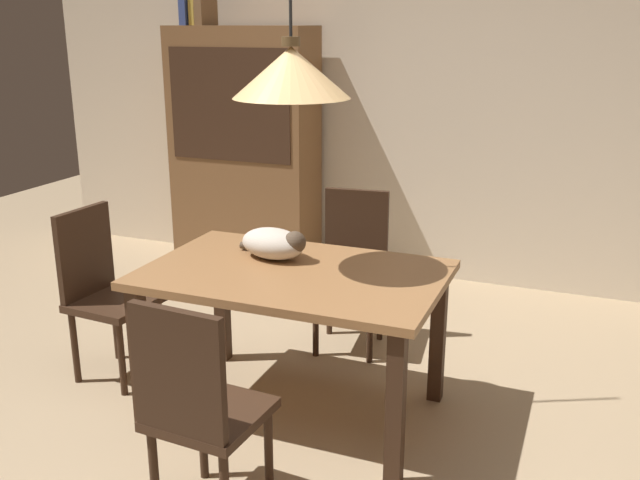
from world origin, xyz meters
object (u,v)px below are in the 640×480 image
(hutch_bookcase, at_px, (245,156))
(chair_left_side, at_px, (102,286))
(chair_near_front, at_px, (197,405))
(book_brown_thick, at_px, (206,10))
(book_yellow_short, at_px, (198,13))
(dining_table, at_px, (294,291))
(cat_sleeping, at_px, (275,243))
(chair_far_back, at_px, (352,262))
(pendant_lamp, at_px, (291,72))
(book_blue_wide, at_px, (190,9))

(hutch_bookcase, bearing_deg, chair_left_side, -86.10)
(chair_near_front, distance_m, book_brown_thick, 3.52)
(hutch_bookcase, height_order, book_yellow_short, book_yellow_short)
(dining_table, bearing_deg, cat_sleeping, 139.86)
(dining_table, distance_m, book_yellow_short, 2.83)
(cat_sleeping, relative_size, book_brown_thick, 1.65)
(chair_near_front, distance_m, book_yellow_short, 3.54)
(book_yellow_short, bearing_deg, book_brown_thick, 0.00)
(chair_far_back, height_order, hutch_bookcase, hutch_bookcase)
(dining_table, height_order, cat_sleeping, cat_sleeping)
(pendant_lamp, distance_m, book_blue_wide, 2.58)
(chair_left_side, relative_size, cat_sleeping, 2.34)
(chair_far_back, xyz_separation_m, book_yellow_short, (-1.61, 1.06, 1.43))
(dining_table, distance_m, hutch_bookcase, 2.32)
(cat_sleeping, height_order, book_yellow_short, book_yellow_short)
(chair_far_back, distance_m, book_blue_wide, 2.46)
(book_blue_wide, bearing_deg, cat_sleeping, -49.81)
(cat_sleeping, bearing_deg, book_yellow_short, 128.97)
(chair_near_front, height_order, hutch_bookcase, hutch_bookcase)
(cat_sleeping, xyz_separation_m, book_yellow_short, (-1.46, 1.80, 1.11))
(chair_left_side, bearing_deg, chair_far_back, 37.93)
(hutch_bookcase, relative_size, book_brown_thick, 7.71)
(chair_left_side, distance_m, cat_sleeping, 1.03)
(chair_near_front, height_order, book_blue_wide, book_blue_wide)
(book_yellow_short, xyz_separation_m, book_brown_thick, (0.07, 0.00, 0.02))
(dining_table, xyz_separation_m, chair_near_front, (-0.01, -0.88, -0.14))
(chair_near_front, height_order, cat_sleeping, chair_near_front)
(cat_sleeping, height_order, pendant_lamp, pendant_lamp)
(dining_table, relative_size, cat_sleeping, 3.53)
(hutch_bookcase, relative_size, book_blue_wide, 7.71)
(chair_left_side, bearing_deg, book_blue_wide, 106.00)
(chair_near_front, bearing_deg, book_blue_wide, 120.78)
(book_blue_wide, bearing_deg, hutch_bookcase, -0.20)
(chair_far_back, xyz_separation_m, book_blue_wide, (-1.67, 1.06, 1.46))
(chair_near_front, bearing_deg, chair_left_side, 141.79)
(book_yellow_short, bearing_deg, chair_left_side, -75.80)
(hutch_bookcase, distance_m, book_brown_thick, 1.11)
(chair_near_front, bearing_deg, chair_far_back, 90.11)
(chair_near_front, distance_m, pendant_lamp, 1.45)
(pendant_lamp, xyz_separation_m, book_brown_thick, (-1.55, 1.94, 0.30))
(cat_sleeping, bearing_deg, book_brown_thick, 127.61)
(book_yellow_short, bearing_deg, hutch_bookcase, -0.24)
(book_yellow_short, bearing_deg, chair_near_front, -60.21)
(chair_left_side, xyz_separation_m, pendant_lamp, (1.13, -0.01, 1.15))
(book_blue_wide, bearing_deg, book_yellow_short, 0.00)
(pendant_lamp, relative_size, hutch_bookcase, 0.70)
(chair_far_back, xyz_separation_m, hutch_bookcase, (-1.25, 1.06, 0.38))
(dining_table, relative_size, chair_left_side, 1.51)
(dining_table, xyz_separation_m, book_yellow_short, (-1.62, 1.94, 1.29))
(cat_sleeping, height_order, book_brown_thick, book_brown_thick)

